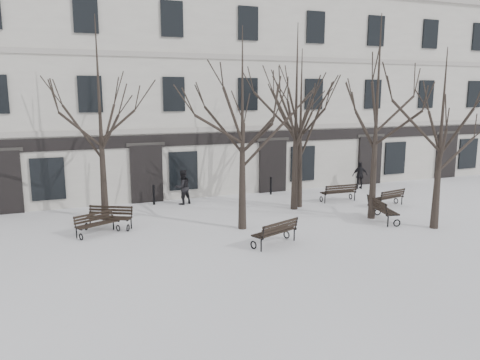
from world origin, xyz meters
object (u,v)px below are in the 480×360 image
bench_4 (339,192)px  tree_1 (242,105)px  bench_0 (97,223)px  bench_5 (381,209)px  tree_2 (378,94)px  tree_3 (442,118)px  bench_3 (109,217)px  bench_1 (276,231)px  bench_2 (389,197)px

bench_4 → tree_1: bearing=24.6°
bench_0 → bench_5: bench_5 is taller
tree_1 → tree_2: bearing=-5.3°
tree_1 → tree_2: (5.93, -0.55, 0.45)m
tree_1 → bench_5: 7.56m
tree_2 → tree_3: 2.81m
tree_3 → bench_3: bearing=159.1°
tree_3 → bench_1: (-7.00, 0.37, -3.98)m
tree_1 → bench_3: 7.01m
tree_1 → tree_3: size_ratio=1.11×
tree_2 → bench_3: size_ratio=4.54×
bench_1 → bench_4: 7.96m
bench_1 → tree_2: bearing=176.5°
bench_2 → bench_5: bearing=32.6°
bench_4 → bench_1: bearing=41.9°
tree_2 → bench_3: (-10.98, 2.49, -4.92)m
tree_3 → bench_5: tree_3 is taller
tree_2 → bench_0: size_ratio=4.94×
tree_3 → bench_1: bearing=177.0°
tree_3 → bench_1: tree_3 is taller
bench_1 → bench_3: bearing=-61.0°
bench_3 → bench_5: bench_5 is taller
tree_1 → bench_4: tree_1 is taller
bench_1 → bench_2: 8.44m
tree_3 → bench_5: size_ratio=3.47×
tree_1 → bench_3: tree_1 is taller
tree_1 → tree_3: (7.35, -2.79, -0.49)m
bench_5 → bench_1: bearing=116.6°
bench_0 → bench_2: size_ratio=0.98×
bench_1 → bench_4: bearing=-161.6°
bench_0 → bench_5: 11.86m
tree_3 → bench_2: bearing=78.8°
tree_1 → bench_1: 5.09m
tree_1 → bench_0: tree_1 is taller
tree_2 → bench_5: 4.91m
tree_3 → bench_3: (-12.40, 4.73, -3.98)m
bench_1 → bench_2: size_ratio=1.10×
tree_1 → bench_2: 9.31m
bench_0 → tree_2: bearing=-34.5°
tree_3 → bench_0: bearing=162.4°
tree_3 → bench_2: 5.53m
tree_1 → bench_0: size_ratio=4.53×
tree_3 → bench_3: tree_3 is taller
bench_4 → bench_3: bearing=5.4°
tree_3 → bench_4: bearing=99.8°
tree_3 → bench_1: 8.06m
tree_2 → bench_0: (-11.52, 1.87, -4.96)m
tree_2 → bench_5: size_ratio=4.18×
tree_1 → bench_4: 8.27m
bench_1 → bench_4: size_ratio=1.06×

